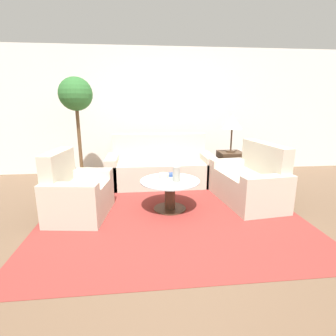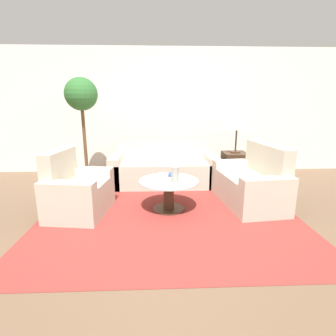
{
  "view_description": "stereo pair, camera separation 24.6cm",
  "coord_description": "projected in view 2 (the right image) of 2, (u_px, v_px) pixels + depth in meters",
  "views": [
    {
      "loc": [
        -0.34,
        -2.9,
        1.5
      ],
      "look_at": [
        0.06,
        0.84,
        0.55
      ],
      "focal_mm": 28.0,
      "sensor_mm": 36.0,
      "label": 1
    },
    {
      "loc": [
        -0.09,
        -2.92,
        1.5
      ],
      "look_at": [
        0.06,
        0.84,
        0.55
      ],
      "focal_mm": 28.0,
      "sensor_mm": 36.0,
      "label": 2
    }
  ],
  "objects": [
    {
      "name": "side_table",
      "position": [
        234.0,
        168.0,
        4.9
      ],
      "size": [
        0.43,
        0.43,
        0.59
      ],
      "color": "#422D1E",
      "rests_on": "ground_plane"
    },
    {
      "name": "loveseat",
      "position": [
        253.0,
        185.0,
        3.94
      ],
      "size": [
        0.86,
        1.34,
        0.9
      ],
      "rotation": [
        0.0,
        0.0,
        -1.46
      ],
      "color": "beige",
      "rests_on": "ground_plane"
    },
    {
      "name": "bowl",
      "position": [
        163.0,
        175.0,
        3.8
      ],
      "size": [
        0.15,
        0.15,
        0.06
      ],
      "color": "beige",
      "rests_on": "coffee_table"
    },
    {
      "name": "vase",
      "position": [
        175.0,
        174.0,
        3.6
      ],
      "size": [
        0.11,
        0.11,
        0.21
      ],
      "color": "#9E998E",
      "rests_on": "coffee_table"
    },
    {
      "name": "coffee_table",
      "position": [
        169.0,
        191.0,
        3.7
      ],
      "size": [
        0.84,
        0.84,
        0.44
      ],
      "color": "#422D1E",
      "rests_on": "ground_plane"
    },
    {
      "name": "book_stack",
      "position": [
        168.0,
        175.0,
        3.86
      ],
      "size": [
        0.19,
        0.14,
        0.04
      ],
      "rotation": [
        0.0,
        0.0,
        0.18
      ],
      "color": "#334C8C",
      "rests_on": "coffee_table"
    },
    {
      "name": "wall_back",
      "position": [
        161.0,
        111.0,
        5.62
      ],
      "size": [
        10.0,
        0.06,
        2.6
      ],
      "color": "white",
      "rests_on": "ground_plane"
    },
    {
      "name": "table_lamp",
      "position": [
        237.0,
        123.0,
        4.69
      ],
      "size": [
        0.37,
        0.37,
        0.68
      ],
      "color": "#422D1E",
      "rests_on": "side_table"
    },
    {
      "name": "rug",
      "position": [
        169.0,
        209.0,
        3.77
      ],
      "size": [
        3.44,
        3.31,
        0.01
      ],
      "color": "maroon",
      "rests_on": "ground_plane"
    },
    {
      "name": "sofa_main",
      "position": [
        164.0,
        168.0,
        4.89
      ],
      "size": [
        1.94,
        0.76,
        0.92
      ],
      "color": "beige",
      "rests_on": "ground_plane"
    },
    {
      "name": "ground_plane",
      "position": [
        166.0,
        229.0,
        3.2
      ],
      "size": [
        14.0,
        14.0,
        0.0
      ],
      "primitive_type": "plane",
      "color": "brown"
    },
    {
      "name": "potted_plant",
      "position": [
        83.0,
        113.0,
        4.65
      ],
      "size": [
        0.57,
        0.57,
        1.92
      ],
      "color": "#93704C",
      "rests_on": "ground_plane"
    },
    {
      "name": "armchair",
      "position": [
        76.0,
        193.0,
        3.58
      ],
      "size": [
        0.81,
        0.99,
        0.88
      ],
      "rotation": [
        0.0,
        0.0,
        1.44
      ],
      "color": "beige",
      "rests_on": "ground_plane"
    }
  ]
}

